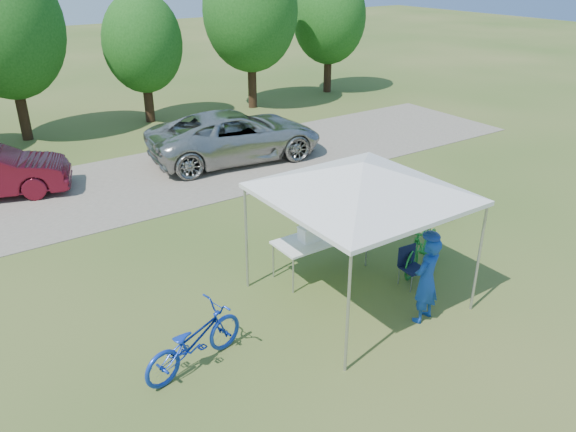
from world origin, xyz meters
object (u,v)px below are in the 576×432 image
bike_green (422,246)px  bike_dark (425,206)px  folding_table (321,238)px  bike_blue (194,340)px  cooler (310,233)px  cyclist (426,280)px  folding_chair (410,263)px  minivan (236,135)px

bike_green → bike_dark: bearing=109.6°
bike_green → folding_table: bearing=-143.1°
bike_blue → bike_green: bearing=-101.7°
cooler → cyclist: 2.49m
cooler → cyclist: (0.79, -2.36, -0.15)m
folding_table → bike_blue: (-3.42, -1.23, -0.28)m
folding_chair → bike_green: bike_green is taller
folding_table → cyclist: size_ratio=1.20×
cyclist → bike_blue: 4.09m
folding_table → folding_chair: same height
bike_blue → cyclist: bearing=-119.6°
bike_green → minivan: bearing=155.9°
cooler → bike_green: 2.39m
folding_table → bike_green: bearing=-30.7°
cyclist → folding_chair: bearing=-135.7°
cooler → bike_dark: cooler is taller
cyclist → bike_green: (1.31, 1.29, -0.29)m
minivan → bike_green: bearing=-174.6°
cyclist → minivan: size_ratio=0.30×
bike_blue → minivan: size_ratio=0.34×
folding_chair → cyclist: 1.24m
folding_chair → minivan: 8.54m
folding_table → bike_dark: size_ratio=1.04×
bike_blue → folding_chair: bearing=-105.2°
bike_blue → minivan: bearing=-46.6°
folding_chair → minivan: (0.90, 8.49, 0.31)m
bike_dark → bike_green: bearing=-33.1°
cooler → minivan: 7.50m
folding_table → folding_chair: bearing=-49.9°
folding_chair → bike_dark: bike_dark is taller
cyclist → cooler: bearing=-83.9°
folding_chair → minivan: size_ratio=0.15×
bike_green → bike_dark: (1.58, 1.42, -0.03)m
folding_table → bike_green: size_ratio=1.13×
bike_dark → minivan: minivan is taller
folding_chair → cooler: cooler is taller
cyclist → bike_dark: bearing=-149.1°
folding_table → cooler: 0.36m
folding_table → bike_green: 2.11m
cyclist → minivan: 9.61m
folding_chair → bike_dark: (2.23, 1.71, 0.02)m
bike_blue → bike_dark: 6.98m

